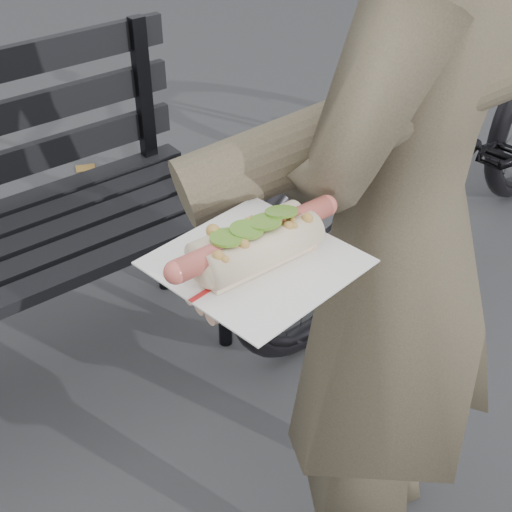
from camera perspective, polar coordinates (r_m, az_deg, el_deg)
The scene contains 4 objects.
bicycle at distance 2.32m, azimuth 15.03°, elevation 10.10°, with size 0.65×1.88×0.99m, color black.
person at distance 1.17m, azimuth 11.15°, elevation 1.08°, with size 0.59×0.39×1.62m, color #473F2F.
held_hotdog at distance 0.90m, azimuth 6.55°, elevation 8.12°, with size 0.62×0.32×0.20m.
fallen_leaves at distance 1.83m, azimuth -7.38°, elevation -17.13°, with size 4.41×3.07×0.00m.
Camera 1 is at (-0.27, -0.60, 1.46)m, focal length 50.00 mm.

